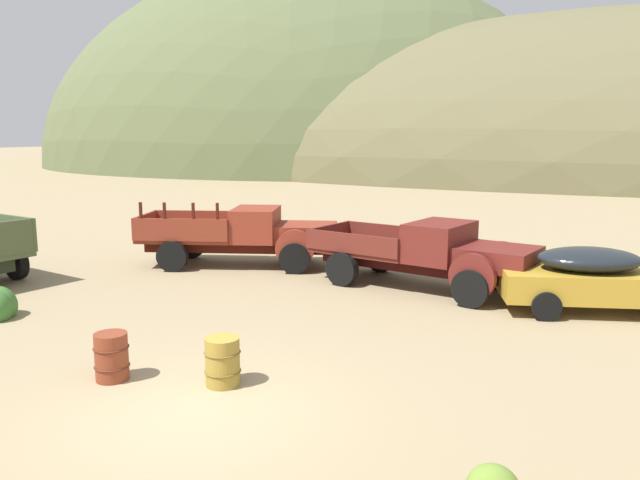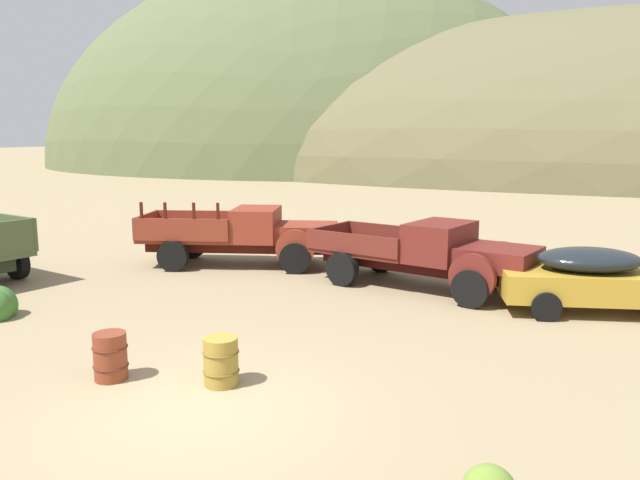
% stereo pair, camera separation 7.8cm
% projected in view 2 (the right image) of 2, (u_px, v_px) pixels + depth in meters
% --- Properties ---
extents(ground_plane, '(300.00, 300.00, 0.00)m').
position_uv_depth(ground_plane, '(196.00, 409.00, 9.84)').
color(ground_plane, '#998460').
extents(hill_distant, '(70.71, 54.65, 49.94)m').
position_uv_depth(hill_distant, '(302.00, 165.00, 82.98)').
color(hill_distant, '#56603D').
rests_on(hill_distant, ground).
extents(hill_far_right, '(105.77, 54.14, 32.92)m').
position_uv_depth(hill_far_right, '(604.00, 173.00, 66.79)').
color(hill_far_right, brown).
rests_on(hill_far_right, ground).
extents(truck_rust_red, '(6.58, 3.93, 2.16)m').
position_uv_depth(truck_rust_red, '(253.00, 235.00, 20.33)').
color(truck_rust_red, '#42140D').
rests_on(truck_rust_red, ground).
extents(truck_oxblood, '(6.58, 3.51, 1.89)m').
position_uv_depth(truck_oxblood, '(437.00, 255.00, 17.12)').
color(truck_oxblood, black).
rests_on(truck_oxblood, ground).
extents(car_mustard, '(5.21, 3.13, 1.57)m').
position_uv_depth(car_mustard, '(606.00, 279.00, 15.07)').
color(car_mustard, '#B28928').
rests_on(car_mustard, ground).
extents(oil_drum_foreground, '(0.63, 0.63, 0.84)m').
position_uv_depth(oil_drum_foreground, '(221.00, 361.00, 10.74)').
color(oil_drum_foreground, olive).
rests_on(oil_drum_foreground, ground).
extents(oil_drum_spare, '(0.62, 0.62, 0.84)m').
position_uv_depth(oil_drum_spare, '(110.00, 356.00, 10.98)').
color(oil_drum_spare, brown).
rests_on(oil_drum_spare, ground).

